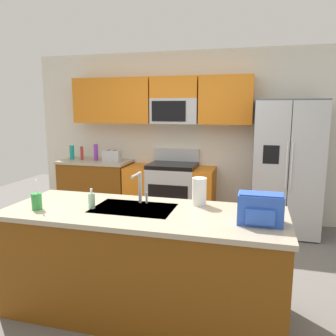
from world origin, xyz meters
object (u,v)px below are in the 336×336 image
object	(u,v)px
refrigerator	(286,168)
backpack	(260,208)
paper_towel_roll	(199,191)
pepper_mill	(82,153)
toaster	(112,156)
range_oven	(170,192)
drink_cup_green	(37,201)
soap_dispenser	(92,200)
bottle_purple	(96,152)
sink_faucet	(140,185)
bottle_teal	(72,152)

from	to	relation	value
refrigerator	backpack	world-z (taller)	refrigerator
paper_towel_roll	backpack	bearing A→B (deg)	-35.40
pepper_mill	backpack	xyz separation A→B (m)	(2.81, -2.45, 0.01)
pepper_mill	paper_towel_roll	world-z (taller)	paper_towel_roll
pepper_mill	paper_towel_roll	distance (m)	3.10
toaster	pepper_mill	xyz separation A→B (m)	(-0.56, 0.05, 0.02)
range_oven	drink_cup_green	distance (m)	2.66
pepper_mill	paper_towel_roll	bearing A→B (deg)	-42.25
toaster	soap_dispenser	size ratio (longest dim) A/B	1.65
bottle_purple	drink_cup_green	xyz separation A→B (m)	(0.76, -2.57, -0.06)
pepper_mill	toaster	bearing A→B (deg)	-5.13
sink_faucet	paper_towel_roll	bearing A→B (deg)	10.46
refrigerator	pepper_mill	xyz separation A→B (m)	(-3.17, 0.07, 0.08)
refrigerator	drink_cup_green	world-z (taller)	refrigerator
bottle_purple	pepper_mill	bearing A→B (deg)	-178.24
refrigerator	paper_towel_roll	bearing A→B (deg)	-113.44
pepper_mill	bottle_teal	xyz separation A→B (m)	(-0.17, -0.01, 0.01)
drink_cup_green	backpack	size ratio (longest dim) A/B	0.80
sink_faucet	toaster	bearing A→B (deg)	119.90
range_oven	pepper_mill	world-z (taller)	pepper_mill
bottle_teal	soap_dispenser	size ratio (longest dim) A/B	1.37
bottle_purple	sink_faucet	world-z (taller)	sink_faucet
refrigerator	drink_cup_green	xyz separation A→B (m)	(-2.16, -2.49, 0.05)
pepper_mill	backpack	size ratio (longest dim) A/B	0.68
pepper_mill	bottle_teal	world-z (taller)	bottle_teal
soap_dispenser	backpack	size ratio (longest dim) A/B	0.53
pepper_mill	bottle_purple	size ratio (longest dim) A/B	0.83
soap_dispenser	backpack	world-z (taller)	backpack
bottle_teal	backpack	distance (m)	3.85
range_oven	soap_dispenser	size ratio (longest dim) A/B	8.00
refrigerator	bottle_purple	world-z (taller)	refrigerator
refrigerator	drink_cup_green	bearing A→B (deg)	-130.87
pepper_mill	sink_faucet	size ratio (longest dim) A/B	0.77
sink_faucet	soap_dispenser	world-z (taller)	sink_faucet
bottle_purple	backpack	xyz separation A→B (m)	(2.56, -2.46, -0.01)
bottle_purple	refrigerator	bearing A→B (deg)	-1.51
bottle_purple	backpack	world-z (taller)	bottle_purple
bottle_teal	drink_cup_green	xyz separation A→B (m)	(1.19, -2.55, -0.05)
bottle_teal	bottle_purple	bearing A→B (deg)	2.76
pepper_mill	drink_cup_green	distance (m)	2.76
sink_faucet	drink_cup_green	bearing A→B (deg)	-153.56
soap_dispenser	backpack	bearing A→B (deg)	-1.14
range_oven	toaster	distance (m)	1.09
bottle_teal	backpack	xyz separation A→B (m)	(2.98, -2.43, 0.00)
refrigerator	toaster	distance (m)	2.61
bottle_teal	paper_towel_roll	xyz separation A→B (m)	(2.47, -2.07, 0.00)
refrigerator	bottle_purple	xyz separation A→B (m)	(-2.92, 0.08, 0.11)
sink_faucet	drink_cup_green	distance (m)	0.87
toaster	drink_cup_green	xyz separation A→B (m)	(0.46, -2.51, -0.02)
soap_dispenser	sink_faucet	bearing A→B (deg)	35.00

